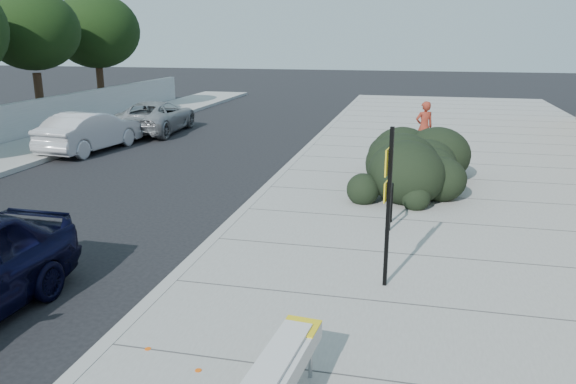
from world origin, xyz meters
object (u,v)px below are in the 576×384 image
Objects in this scene: bench at (276,375)px; sign_post at (388,198)px; wagon_silver at (90,131)px; pedestrian at (424,127)px; bike_rack at (391,202)px; suv_silver at (156,117)px.

sign_post reaches higher than bench.
bench is at bearing -96.51° from sign_post.
pedestrian is at bearing -165.35° from wagon_silver.
bike_rack is at bearing 156.02° from wagon_silver.
bike_rack is 14.74m from suv_silver.
sign_post reaches higher than suv_silver.
wagon_silver is (-10.88, 9.25, -0.89)m from sign_post.
bike_rack is 0.50× the size of pedestrian.
bike_rack is 8.04m from pedestrian.
sign_post is 1.47× the size of pedestrian.
pedestrian is (11.48, 1.66, 0.31)m from wagon_silver.
bench is 2.41× the size of bike_rack.
suv_silver is 2.78× the size of pedestrian.
suv_silver is (-9.50, 16.91, 0.02)m from bench.
bench is 0.49× the size of wagon_silver.
wagon_silver is at bearing 147.38° from sign_post.
suv_silver is (0.49, 4.18, -0.04)m from wagon_silver.
bike_rack is at bearing 130.65° from suv_silver.
wagon_silver is at bearing 133.85° from bench.
bench is 6.44m from bike_rack.
wagon_silver reaches higher than suv_silver.
wagon_silver is 11.60m from pedestrian.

